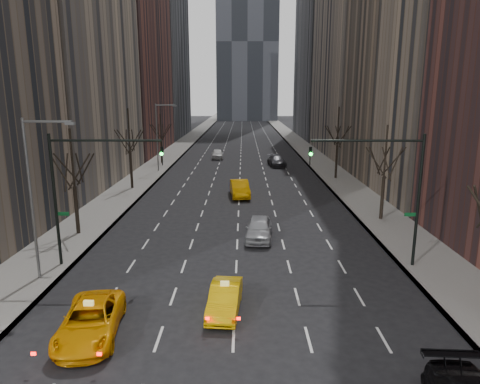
{
  "coord_description": "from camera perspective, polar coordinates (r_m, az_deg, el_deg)",
  "views": [
    {
      "loc": [
        0.4,
        -12.62,
        10.35
      ],
      "look_at": [
        0.19,
        17.29,
        3.5
      ],
      "focal_mm": 32.0,
      "sensor_mm": 36.0,
      "label": 1
    }
  ],
  "objects": [
    {
      "name": "sidewalk_right",
      "position": [
        84.09,
        8.55,
        5.74
      ],
      "size": [
        4.5,
        320.0,
        0.15
      ],
      "primitive_type": "cube",
      "color": "slate",
      "rests_on": "ground"
    },
    {
      "name": "traffic_mast_right",
      "position": [
        26.55,
        19.55,
        1.6
      ],
      "size": [
        6.69,
        0.39,
        8.0
      ],
      "color": "black",
      "rests_on": "ground"
    },
    {
      "name": "traffic_mast_left",
      "position": [
        26.83,
        -20.37,
        1.65
      ],
      "size": [
        6.69,
        0.39,
        8.0
      ],
      "color": "black",
      "rests_on": "ground"
    },
    {
      "name": "sidewalk_left",
      "position": [
        84.21,
        -8.27,
        5.75
      ],
      "size": [
        4.5,
        320.0,
        0.15
      ],
      "primitive_type": "cube",
      "color": "slate",
      "rests_on": "ground"
    },
    {
      "name": "bld_left_far",
      "position": [
        82.44,
        -16.04,
        20.55
      ],
      "size": [
        14.0,
        28.0,
        44.0
      ],
      "primitive_type": "cube",
      "color": "brown",
      "rests_on": "ground"
    },
    {
      "name": "tree_lw_d",
      "position": [
        66.14,
        -10.47,
        6.79
      ],
      "size": [
        3.36,
        3.5,
        7.36
      ],
      "color": "black",
      "rests_on": "ground"
    },
    {
      "name": "bld_right_far",
      "position": [
        80.81,
        16.9,
        22.83
      ],
      "size": [
        14.0,
        28.0,
        50.0
      ],
      "primitive_type": "cube",
      "color": "tan",
      "rests_on": "ground"
    },
    {
      "name": "tree_lw_c",
      "position": [
        48.65,
        -14.42,
        5.04
      ],
      "size": [
        3.36,
        3.5,
        8.74
      ],
      "color": "black",
      "rests_on": "ground"
    },
    {
      "name": "tree_rw_b",
      "position": [
        37.1,
        18.63,
        1.92
      ],
      "size": [
        3.36,
        3.5,
        7.82
      ],
      "color": "black",
      "rests_on": "ground"
    },
    {
      "name": "streetlight_near",
      "position": [
        25.69,
        -25.55,
        1.02
      ],
      "size": [
        2.83,
        0.22,
        9.0
      ],
      "color": "slate",
      "rests_on": "ground"
    },
    {
      "name": "far_taxi",
      "position": [
        44.16,
        -0.04,
        0.46
      ],
      "size": [
        2.29,
        5.26,
        1.68
      ],
      "primitive_type": "imported",
      "rotation": [
        0.0,
        0.0,
        0.1
      ],
      "color": "#FFA805",
      "rests_on": "ground"
    },
    {
      "name": "bld_right_deep",
      "position": [
        111.24,
        12.27,
        22.27
      ],
      "size": [
        14.0,
        30.0,
        58.0
      ],
      "primitive_type": "cube",
      "color": "#5C5D61",
      "rests_on": "ground"
    },
    {
      "name": "silver_sedan_ahead",
      "position": [
        31.33,
        2.55,
        -4.87
      ],
      "size": [
        2.24,
        4.8,
        1.59
      ],
      "primitive_type": "imported",
      "rotation": [
        0.0,
        0.0,
        -0.08
      ],
      "color": "#97999E",
      "rests_on": "ground"
    },
    {
      "name": "taxi_sedan",
      "position": [
        21.4,
        -2.03,
        -14.0
      ],
      "size": [
        1.74,
        4.17,
        1.34
      ],
      "primitive_type": "imported",
      "rotation": [
        0.0,
        0.0,
        -0.08
      ],
      "color": "#FFC105",
      "rests_on": "ground"
    },
    {
      "name": "streetlight_far",
      "position": [
        58.89,
        -10.7,
        8.07
      ],
      "size": [
        2.83,
        0.22,
        9.0
      ],
      "color": "slate",
      "rests_on": "ground"
    },
    {
      "name": "tree_lw_b",
      "position": [
        33.69,
        -21.2,
        0.66
      ],
      "size": [
        3.36,
        3.5,
        7.82
      ],
      "color": "black",
      "rests_on": "ground"
    },
    {
      "name": "taxi_suv",
      "position": [
        20.49,
        -19.31,
        -15.9
      ],
      "size": [
        3.01,
        5.45,
        1.45
      ],
      "primitive_type": "imported",
      "rotation": [
        0.0,
        0.0,
        0.12
      ],
      "color": "#F8A105",
      "rests_on": "ground"
    },
    {
      "name": "far_car_white",
      "position": [
        70.76,
        -3.04,
        5.09
      ],
      "size": [
        2.04,
        4.58,
        1.53
      ],
      "primitive_type": "imported",
      "rotation": [
        0.0,
        0.0,
        0.05
      ],
      "color": "silver",
      "rests_on": "ground"
    },
    {
      "name": "tree_rw_c",
      "position": [
        54.25,
        12.82,
        5.89
      ],
      "size": [
        3.36,
        3.5,
        8.74
      ],
      "color": "black",
      "rests_on": "ground"
    },
    {
      "name": "far_suv_grey",
      "position": [
        63.36,
        4.9,
        4.14
      ],
      "size": [
        2.76,
        5.44,
        1.51
      ],
      "primitive_type": "imported",
      "rotation": [
        0.0,
        0.0,
        0.13
      ],
      "color": "#302F35",
      "rests_on": "ground"
    },
    {
      "name": "bld_left_deep",
      "position": [
        112.53,
        -11.74,
        22.7
      ],
      "size": [
        14.0,
        30.0,
        60.0
      ],
      "primitive_type": "cube",
      "color": "#5C5D61",
      "rests_on": "ground"
    }
  ]
}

